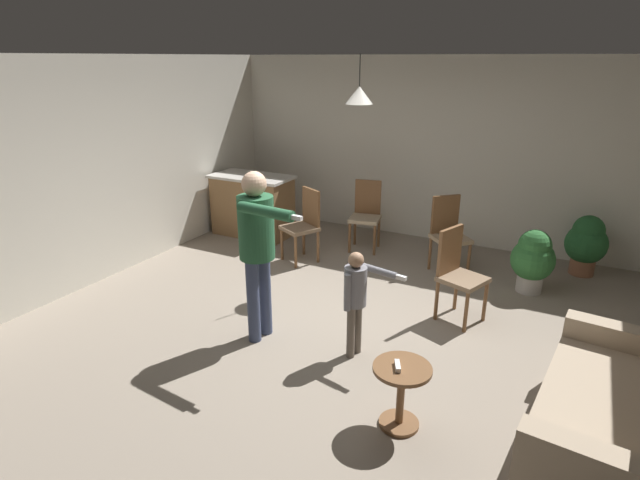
# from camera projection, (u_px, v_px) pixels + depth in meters

# --- Properties ---
(ground) EXTENTS (7.68, 7.68, 0.00)m
(ground) POSITION_uv_depth(u_px,v_px,m) (335.00, 326.00, 5.31)
(ground) COLOR gray
(wall_back) EXTENTS (6.40, 0.10, 2.70)m
(wall_back) POSITION_uv_depth(u_px,v_px,m) (431.00, 151.00, 7.51)
(wall_back) COLOR silver
(wall_back) RESTS_ON ground
(wall_left) EXTENTS (0.10, 6.40, 2.70)m
(wall_left) POSITION_uv_depth(u_px,v_px,m) (104.00, 170.00, 6.25)
(wall_left) COLOR silver
(wall_left) RESTS_ON ground
(couch_floral) EXTENTS (1.03, 1.88, 1.00)m
(couch_floral) POSITION_uv_depth(u_px,v_px,m) (616.00, 417.00, 3.48)
(couch_floral) COLOR tan
(couch_floral) RESTS_ON ground
(kitchen_counter) EXTENTS (1.26, 0.66, 0.95)m
(kitchen_counter) POSITION_uv_depth(u_px,v_px,m) (253.00, 205.00, 7.92)
(kitchen_counter) COLOR olive
(kitchen_counter) RESTS_ON ground
(side_table_by_couch) EXTENTS (0.44, 0.44, 0.52)m
(side_table_by_couch) POSITION_uv_depth(u_px,v_px,m) (401.00, 389.00, 3.77)
(side_table_by_couch) COLOR brown
(side_table_by_couch) RESTS_ON ground
(person_adult) EXTENTS (0.82, 0.55, 1.70)m
(person_adult) POSITION_uv_depth(u_px,v_px,m) (258.00, 239.00, 4.75)
(person_adult) COLOR #384260
(person_adult) RESTS_ON ground
(person_child) EXTENTS (0.57, 0.30, 1.04)m
(person_child) POSITION_uv_depth(u_px,v_px,m) (356.00, 293.00, 4.58)
(person_child) COLOR #60564C
(person_child) RESTS_ON ground
(dining_chair_by_counter) EXTENTS (0.59, 0.59, 1.00)m
(dining_chair_by_counter) POSITION_uv_depth(u_px,v_px,m) (448.00, 232.00, 6.50)
(dining_chair_by_counter) COLOR brown
(dining_chair_by_counter) RESTS_ON ground
(dining_chair_near_wall) EXTENTS (0.50, 0.50, 1.00)m
(dining_chair_near_wall) POSITION_uv_depth(u_px,v_px,m) (366.00, 212.00, 7.30)
(dining_chair_near_wall) COLOR brown
(dining_chair_near_wall) RESTS_ON ground
(dining_chair_centre_back) EXTENTS (0.54, 0.54, 1.00)m
(dining_chair_centre_back) POSITION_uv_depth(u_px,v_px,m) (458.00, 271.00, 5.30)
(dining_chair_centre_back) COLOR brown
(dining_chair_centre_back) RESTS_ON ground
(dining_chair_spare) EXTENTS (0.57, 0.57, 1.00)m
(dining_chair_spare) POSITION_uv_depth(u_px,v_px,m) (304.00, 222.00, 6.86)
(dining_chair_spare) COLOR brown
(dining_chair_spare) RESTS_ON ground
(potted_plant_corner) EXTENTS (0.52, 0.52, 0.79)m
(potted_plant_corner) POSITION_uv_depth(u_px,v_px,m) (586.00, 242.00, 6.44)
(potted_plant_corner) COLOR brown
(potted_plant_corner) RESTS_ON ground
(potted_plant_by_wall) EXTENTS (0.51, 0.51, 0.78)m
(potted_plant_by_wall) POSITION_uv_depth(u_px,v_px,m) (533.00, 258.00, 5.96)
(potted_plant_by_wall) COLOR #B7B2AD
(potted_plant_by_wall) RESTS_ON ground
(spare_remote_on_table) EXTENTS (0.09, 0.13, 0.04)m
(spare_remote_on_table) POSITION_uv_depth(u_px,v_px,m) (398.00, 366.00, 3.69)
(spare_remote_on_table) COLOR white
(spare_remote_on_table) RESTS_ON side_table_by_couch
(ceiling_light_pendant) EXTENTS (0.32, 0.32, 0.55)m
(ceiling_light_pendant) POSITION_uv_depth(u_px,v_px,m) (359.00, 95.00, 5.82)
(ceiling_light_pendant) COLOR silver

